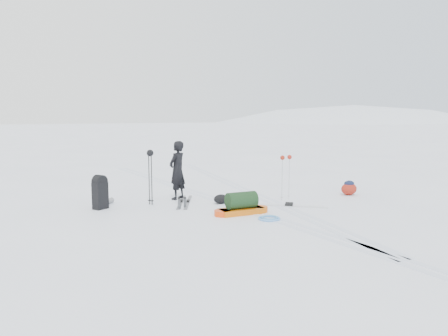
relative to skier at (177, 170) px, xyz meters
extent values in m
plane|color=white|center=(0.96, -1.44, -0.79)|extent=(200.00, 200.00, 0.00)
cube|color=silver|center=(0.84, -1.44, -0.79)|extent=(1.40, 17.97, 0.01)
cube|color=silver|center=(1.08, -1.44, -0.79)|extent=(1.40, 17.97, 0.01)
cube|color=silver|center=(2.24, 0.56, -0.79)|extent=(2.09, 13.88, 0.01)
cube|color=silver|center=(2.48, 0.56, -0.79)|extent=(2.09, 13.88, 0.01)
imported|color=black|center=(0.00, 0.00, 0.00)|extent=(0.69, 0.64, 1.58)
cube|color=#CC5E0C|center=(0.67, -2.33, -0.73)|extent=(1.06, 0.48, 0.13)
cylinder|color=#E85D0D|center=(1.15, -2.35, -0.73)|extent=(0.40, 0.40, 0.13)
cylinder|color=#E9410D|center=(0.19, -2.31, -0.73)|extent=(0.40, 0.40, 0.13)
cylinder|color=black|center=(0.67, -2.33, -0.47)|extent=(0.71, 0.41, 0.38)
cube|color=black|center=(-2.12, -0.29, -0.46)|extent=(0.40, 0.37, 0.66)
cylinder|color=black|center=(-2.12, -0.29, -0.11)|extent=(0.39, 0.35, 0.32)
cube|color=black|center=(-1.98, -0.19, -0.56)|extent=(0.15, 0.18, 0.28)
cylinder|color=slate|center=(-1.89, 0.16, -0.72)|extent=(0.47, 0.46, 0.14)
cylinder|color=black|center=(-0.89, -0.31, -0.14)|extent=(0.02, 0.02, 1.30)
cylinder|color=black|center=(-0.85, -0.39, -0.14)|extent=(0.02, 0.02, 1.30)
torus|color=black|center=(-0.89, -0.31, -0.69)|extent=(0.10, 0.10, 0.01)
torus|color=black|center=(-0.85, -0.39, -0.69)|extent=(0.10, 0.10, 0.01)
sphere|color=black|center=(-0.86, -0.36, 0.53)|extent=(0.17, 0.17, 0.17)
cylinder|color=#B8BBBF|center=(2.43, -1.43, -0.23)|extent=(0.02, 0.02, 1.13)
cylinder|color=silver|center=(2.69, -1.38, -0.23)|extent=(0.02, 0.02, 1.13)
torus|color=#9FA0A6|center=(2.43, -1.43, -0.70)|extent=(0.10, 0.10, 0.01)
torus|color=silver|center=(2.69, -1.38, -0.70)|extent=(0.10, 0.10, 0.01)
sphere|color=maroon|center=(2.43, -1.43, 0.36)|extent=(0.12, 0.12, 0.12)
sphere|color=maroon|center=(2.69, -1.38, 0.36)|extent=(0.12, 0.12, 0.12)
cube|color=gray|center=(0.08, -0.54, -0.78)|extent=(0.89, 1.63, 0.02)
cube|color=gray|center=(-0.08, -0.46, -0.78)|extent=(0.89, 1.63, 0.02)
cube|color=black|center=(0.08, -0.54, -0.75)|extent=(0.14, 0.19, 0.05)
cube|color=black|center=(-0.08, -0.46, -0.75)|extent=(0.14, 0.19, 0.05)
cube|color=silver|center=(2.13, -2.17, -0.78)|extent=(1.53, 1.29, 0.02)
cube|color=silver|center=(2.25, -2.02, -0.78)|extent=(1.53, 1.29, 0.02)
cube|color=black|center=(2.13, -2.17, -0.75)|extent=(0.19, 0.18, 0.05)
cube|color=black|center=(2.25, -2.02, -0.75)|extent=(0.19, 0.18, 0.05)
torus|color=#5E9EE5|center=(0.95, -3.08, -0.77)|extent=(0.61, 0.61, 0.05)
torus|color=#569FD1|center=(0.98, -3.05, -0.76)|extent=(0.48, 0.48, 0.04)
ellipsoid|color=maroon|center=(4.58, -1.65, -0.62)|extent=(0.56, 0.47, 0.35)
ellipsoid|color=#101932|center=(4.58, -1.65, -0.46)|extent=(0.36, 0.31, 0.17)
cylinder|color=#4F5156|center=(-0.42, -1.18, -0.67)|extent=(0.09, 0.09, 0.25)
cylinder|color=#4E5255|center=(-0.23, -1.09, -0.68)|extent=(0.09, 0.09, 0.23)
cylinder|color=black|center=(-0.42, -1.18, -0.53)|extent=(0.08, 0.08, 0.03)
cylinder|color=black|center=(-0.23, -1.09, -0.55)|extent=(0.08, 0.08, 0.03)
ellipsoid|color=black|center=(0.78, -1.07, -0.67)|extent=(0.43, 0.35, 0.24)
camera|label=1|loc=(-4.21, -10.94, 1.51)|focal=35.00mm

